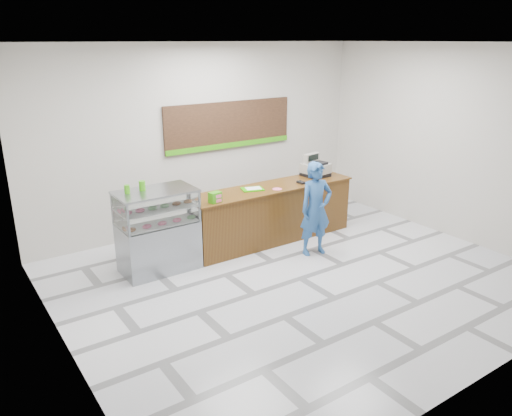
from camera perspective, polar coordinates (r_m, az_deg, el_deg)
floor at (r=7.89m, az=5.13°, el=-8.01°), size 7.00×7.00×0.00m
back_wall at (r=9.71m, az=-5.94°, el=8.02°), size 7.00×0.00×7.00m
ceiling at (r=7.05m, az=6.00°, el=18.31°), size 7.00×7.00×0.00m
sales_counter at (r=9.12m, az=1.75°, el=-0.62°), size 3.26×0.76×1.03m
display_case at (r=8.04m, az=-11.16°, el=-2.50°), size 1.22×0.72×1.33m
menu_board at (r=9.91m, az=-3.03°, el=9.39°), size 2.80×0.06×0.90m
cash_register at (r=9.70m, az=6.77°, el=4.57°), size 0.51×0.53×0.42m
card_terminal at (r=9.18m, az=5.15°, el=2.93°), size 0.09×0.17×0.04m
serving_tray at (r=8.77m, az=-0.41°, el=2.19°), size 0.44×0.37×0.02m
napkin_box at (r=8.25m, az=-6.96°, el=1.30°), size 0.17×0.17×0.11m
straw_cup at (r=8.28m, az=-7.07°, el=1.40°), size 0.08×0.08×0.13m
promo_box at (r=8.08m, az=-4.70°, el=1.23°), size 0.21×0.16×0.17m
donut_decal at (r=8.81m, az=2.43°, el=2.18°), size 0.17×0.17×0.00m
green_cup_left at (r=7.77m, az=-14.52°, el=2.09°), size 0.08×0.08×0.13m
green_cup_right at (r=7.86m, az=-12.88°, el=2.49°), size 0.10×0.10×0.15m
customer at (r=8.52m, az=6.85°, el=-0.09°), size 0.65×0.48×1.62m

